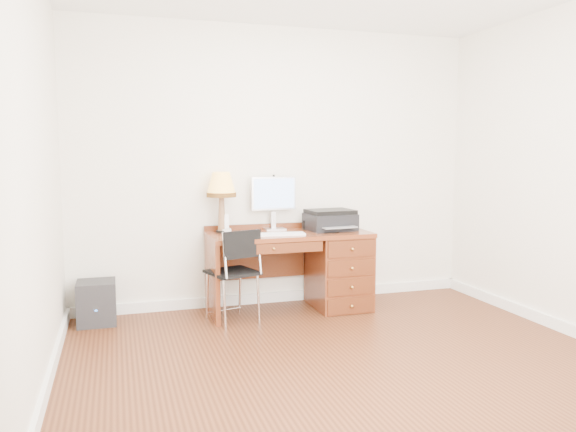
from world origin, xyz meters
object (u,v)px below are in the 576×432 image
object	(u,v)px
desk	(321,266)
equipment_box	(97,303)
phone	(227,227)
chair	(234,267)
printer	(330,220)
leg_lamp	(221,188)
monitor	(274,196)

from	to	relation	value
desk	equipment_box	xyz separation A→B (m)	(-2.05, 0.10, -0.22)
phone	chair	size ratio (longest dim) A/B	0.20
printer	phone	xyz separation A→B (m)	(-0.99, 0.12, -0.05)
desk	leg_lamp	size ratio (longest dim) A/B	2.66
chair	monitor	bearing A→B (deg)	26.83
phone	desk	bearing A→B (deg)	-1.87
monitor	equipment_box	xyz separation A→B (m)	(-1.65, -0.14, -0.88)
desk	equipment_box	distance (m)	2.07
phone	monitor	bearing A→B (deg)	17.61
desk	monitor	bearing A→B (deg)	149.78
printer	leg_lamp	bearing A→B (deg)	167.43
printer	chair	size ratio (longest dim) A/B	0.57
desk	chair	xyz separation A→B (m)	(-0.90, -0.24, 0.09)
leg_lamp	phone	distance (m)	0.37
equipment_box	monitor	bearing A→B (deg)	4.99
chair	phone	bearing A→B (deg)	70.89
printer	equipment_box	bearing A→B (deg)	173.36
monitor	equipment_box	size ratio (longest dim) A/B	1.35
monitor	phone	xyz separation A→B (m)	(-0.48, -0.08, -0.27)
printer	leg_lamp	size ratio (longest dim) A/B	0.84
printer	monitor	bearing A→B (deg)	153.11
monitor	chair	bearing A→B (deg)	-139.14
leg_lamp	chair	distance (m)	0.77
desk	leg_lamp	distance (m)	1.20
chair	leg_lamp	bearing A→B (deg)	76.83
leg_lamp	equipment_box	xyz separation A→B (m)	(-1.13, -0.07, -0.97)
monitor	printer	world-z (taller)	monitor
chair	equipment_box	distance (m)	1.24
leg_lamp	equipment_box	bearing A→B (deg)	-176.33
chair	equipment_box	bearing A→B (deg)	147.05
phone	printer	bearing A→B (deg)	0.80
equipment_box	desk	bearing A→B (deg)	-2.44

